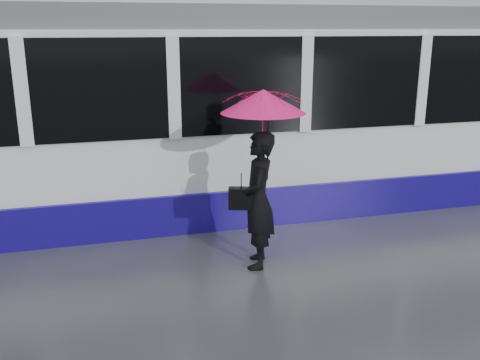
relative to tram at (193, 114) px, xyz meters
name	(u,v)px	position (x,y,z in m)	size (l,w,h in m)	color
ground	(268,261)	(0.51, -2.50, -1.64)	(90.00, 90.00, 0.00)	#2E2E33
rails	(224,203)	(0.51, 0.00, -1.63)	(34.00, 1.51, 0.02)	#3F3D38
tram	(193,114)	(0.00, 0.00, 0.00)	(26.00, 2.56, 3.35)	white
woman	(258,200)	(0.34, -2.57, -0.74)	(0.65, 0.43, 1.79)	black
umbrella	(263,118)	(0.39, -2.57, 0.32)	(1.32, 1.32, 1.21)	#FF1584
handbag	(241,198)	(0.12, -2.55, -0.70)	(0.35, 0.23, 0.46)	black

